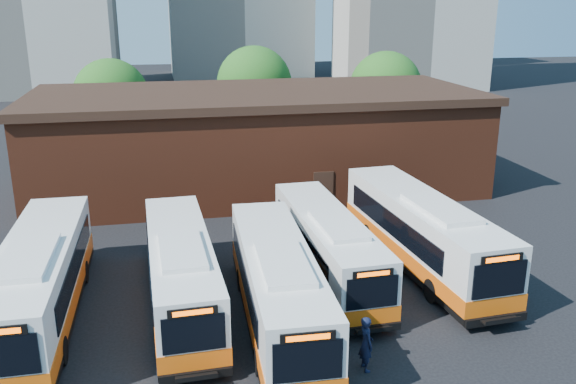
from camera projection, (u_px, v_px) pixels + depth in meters
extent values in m
plane|color=black|center=(341.00, 336.00, 22.52)|extent=(220.00, 220.00, 0.00)
cube|color=white|center=(40.00, 279.00, 23.19)|extent=(2.56, 11.80, 2.80)
cube|color=#E85C0E|center=(42.00, 298.00, 23.43)|extent=(2.61, 11.85, 0.69)
cube|color=black|center=(44.00, 309.00, 23.58)|extent=(2.60, 11.84, 0.25)
cube|color=black|center=(0.00, 357.00, 17.56)|extent=(2.13, 0.07, 1.33)
cube|color=black|center=(5.00, 271.00, 23.24)|extent=(0.09, 9.20, 1.03)
cube|color=black|center=(75.00, 265.00, 23.72)|extent=(0.09, 9.20, 1.03)
cube|color=white|center=(27.00, 257.00, 21.37)|extent=(1.72, 4.13, 0.22)
cylinder|color=black|center=(61.00, 351.00, 20.65)|extent=(0.32, 0.98, 0.98)
cylinder|color=black|center=(29.00, 277.00, 26.29)|extent=(0.32, 0.98, 0.98)
cylinder|color=black|center=(84.00, 272.00, 26.72)|extent=(0.32, 0.98, 0.98)
cube|color=white|center=(181.00, 270.00, 24.25)|extent=(2.77, 11.13, 2.62)
cube|color=#E85C0E|center=(182.00, 287.00, 24.47)|extent=(2.82, 11.17, 0.64)
cube|color=black|center=(182.00, 297.00, 24.61)|extent=(2.81, 11.17, 0.23)
cube|color=black|center=(194.00, 334.00, 19.02)|extent=(2.00, 0.13, 1.24)
cube|color=black|center=(193.00, 312.00, 18.79)|extent=(1.57, 0.12, 0.29)
cube|color=#FF5905|center=(193.00, 313.00, 18.76)|extent=(1.24, 0.07, 0.17)
cube|color=black|center=(196.00, 376.00, 19.41)|extent=(2.35, 0.22, 0.29)
cube|color=black|center=(197.00, 377.00, 19.18)|extent=(1.35, 0.40, 0.06)
cube|color=black|center=(197.00, 378.00, 19.01)|extent=(1.34, 0.09, 0.17)
cube|color=black|center=(149.00, 263.00, 24.24)|extent=(0.38, 8.61, 0.97)
cube|color=black|center=(209.00, 257.00, 24.79)|extent=(0.38, 8.61, 0.97)
cube|color=white|center=(182.00, 250.00, 22.55)|extent=(1.74, 3.92, 0.20)
cylinder|color=black|center=(159.00, 339.00, 21.45)|extent=(0.33, 0.93, 0.92)
cylinder|color=black|center=(219.00, 332.00, 21.93)|extent=(0.33, 0.93, 0.92)
cylinder|color=black|center=(153.00, 269.00, 27.08)|extent=(0.33, 0.93, 0.92)
cylinder|color=black|center=(201.00, 265.00, 27.57)|extent=(0.33, 0.93, 0.92)
cube|color=white|center=(277.00, 283.00, 22.93)|extent=(2.81, 11.47, 2.71)
cube|color=#E85C0E|center=(278.00, 302.00, 23.16)|extent=(2.86, 11.52, 0.66)
cube|color=black|center=(278.00, 313.00, 23.30)|extent=(2.85, 11.51, 0.24)
cube|color=black|center=(308.00, 361.00, 17.46)|extent=(2.06, 0.13, 1.28)
cube|color=black|center=(308.00, 337.00, 17.22)|extent=(1.61, 0.11, 0.30)
cube|color=#FF5905|center=(308.00, 338.00, 17.19)|extent=(1.28, 0.06, 0.17)
cube|color=black|center=(244.00, 275.00, 23.01)|extent=(0.35, 8.88, 1.00)
cube|color=black|center=(308.00, 270.00, 23.41)|extent=(0.35, 8.88, 1.00)
cube|color=white|center=(283.00, 263.00, 21.16)|extent=(1.78, 4.04, 0.21)
cylinder|color=black|center=(260.00, 361.00, 20.07)|extent=(0.34, 0.96, 0.95)
cylinder|color=black|center=(325.00, 355.00, 20.43)|extent=(0.34, 0.96, 0.95)
cylinder|color=black|center=(241.00, 280.00, 25.97)|extent=(0.34, 0.96, 0.95)
cylinder|color=black|center=(292.00, 277.00, 26.33)|extent=(0.34, 0.96, 0.95)
cube|color=white|center=(327.00, 244.00, 26.95)|extent=(2.67, 10.88, 2.57)
cube|color=#E85C0E|center=(327.00, 259.00, 27.17)|extent=(2.71, 10.93, 0.63)
cube|color=black|center=(327.00, 268.00, 27.30)|extent=(2.70, 10.92, 0.23)
cube|color=black|center=(372.00, 293.00, 21.83)|extent=(1.95, 0.12, 1.22)
cube|color=black|center=(373.00, 274.00, 21.60)|extent=(1.53, 0.11, 0.29)
cube|color=#FF5905|center=(374.00, 274.00, 21.57)|extent=(1.22, 0.06, 0.16)
cube|color=black|center=(371.00, 329.00, 22.21)|extent=(2.30, 0.20, 0.29)
cube|color=black|center=(373.00, 330.00, 21.99)|extent=(1.32, 0.39, 0.05)
cube|color=black|center=(375.00, 330.00, 21.82)|extent=(1.31, 0.08, 0.16)
cube|color=black|center=(300.00, 238.00, 26.95)|extent=(0.33, 8.43, 0.95)
cube|color=black|center=(350.00, 233.00, 27.47)|extent=(0.33, 8.43, 0.95)
cube|color=white|center=(338.00, 225.00, 25.29)|extent=(1.69, 3.83, 0.20)
cylinder|color=black|center=(325.00, 301.00, 24.21)|extent=(0.32, 0.91, 0.90)
cylinder|color=black|center=(374.00, 295.00, 24.68)|extent=(0.32, 0.91, 0.90)
cylinder|color=black|center=(289.00, 246.00, 29.73)|extent=(0.32, 0.91, 0.90)
cylinder|color=black|center=(330.00, 242.00, 30.20)|extent=(0.32, 0.91, 0.90)
cube|color=white|center=(421.00, 230.00, 28.04)|extent=(3.37, 12.30, 2.89)
cube|color=#E85C0E|center=(420.00, 247.00, 28.29)|extent=(3.42, 12.35, 0.71)
cube|color=black|center=(420.00, 257.00, 28.43)|extent=(3.41, 12.34, 0.25)
cube|color=black|center=(500.00, 280.00, 22.33)|extent=(2.19, 0.20, 1.37)
cube|color=black|center=(502.00, 259.00, 22.07)|extent=(1.72, 0.17, 0.32)
cube|color=#FF5905|center=(503.00, 259.00, 22.04)|extent=(1.37, 0.11, 0.18)
cube|color=black|center=(496.00, 320.00, 22.75)|extent=(2.59, 0.31, 0.32)
cube|color=black|center=(500.00, 320.00, 22.51)|extent=(1.49, 0.48, 0.06)
cube|color=black|center=(503.00, 321.00, 22.32)|extent=(1.47, 0.14, 0.18)
cube|color=black|center=(392.00, 224.00, 28.00)|extent=(0.67, 9.46, 1.06)
cube|color=black|center=(443.00, 219.00, 28.66)|extent=(0.67, 9.46, 1.06)
cube|color=white|center=(440.00, 208.00, 26.18)|extent=(2.03, 4.36, 0.22)
cylinder|color=black|center=(433.00, 291.00, 24.95)|extent=(0.39, 1.03, 1.01)
cylinder|color=black|center=(483.00, 284.00, 25.54)|extent=(0.39, 1.03, 1.01)
cylinder|color=black|center=(369.00, 234.00, 31.11)|extent=(0.39, 1.03, 1.01)
cylinder|color=black|center=(411.00, 230.00, 31.70)|extent=(0.39, 1.03, 1.01)
imported|color=black|center=(366.00, 343.00, 20.20)|extent=(0.51, 0.73, 1.94)
cube|color=#602917|center=(257.00, 142.00, 40.35)|extent=(28.00, 12.00, 6.00)
cube|color=black|center=(256.00, 94.00, 39.41)|extent=(28.60, 12.60, 0.50)
cube|color=black|center=(323.00, 191.00, 35.81)|extent=(1.20, 0.08, 2.40)
cylinder|color=#382314|center=(115.00, 136.00, 50.13)|extent=(0.36, 0.36, 2.70)
sphere|color=#1D5518|center=(111.00, 96.00, 49.16)|extent=(6.00, 6.00, 6.00)
cylinder|color=#382314|center=(255.00, 124.00, 54.28)|extent=(0.36, 0.36, 2.95)
sphere|color=#1D5518|center=(254.00, 84.00, 53.22)|extent=(6.56, 6.56, 6.56)
cylinder|color=#382314|center=(384.00, 127.00, 53.62)|extent=(0.36, 0.36, 2.81)
sphere|color=#1D5518|center=(385.00, 88.00, 52.60)|extent=(6.24, 6.24, 6.24)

